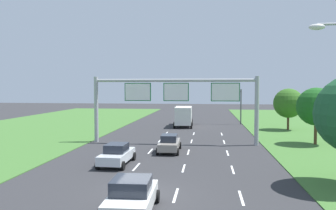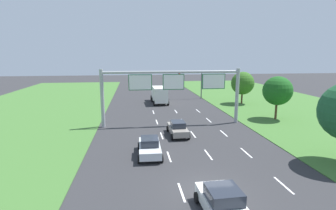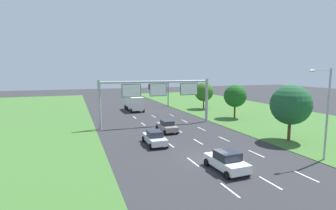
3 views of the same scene
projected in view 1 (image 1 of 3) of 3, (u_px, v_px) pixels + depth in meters
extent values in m
plane|color=#2D2D30|center=(144.00, 194.00, 17.99)|extent=(200.00, 200.00, 0.00)
cube|color=white|center=(113.00, 193.00, 18.20)|extent=(0.14, 2.40, 0.01)
cube|color=white|center=(136.00, 167.00, 24.15)|extent=(0.14, 2.40, 0.01)
cube|color=white|center=(150.00, 151.00, 30.10)|extent=(0.14, 2.40, 0.01)
cube|color=white|center=(160.00, 141.00, 36.05)|extent=(0.14, 2.40, 0.01)
cube|color=white|center=(167.00, 133.00, 41.99)|extent=(0.14, 2.40, 0.01)
cube|color=white|center=(176.00, 195.00, 17.78)|extent=(0.14, 2.40, 0.01)
cube|color=white|center=(184.00, 168.00, 23.73)|extent=(0.14, 2.40, 0.01)
cube|color=white|center=(188.00, 152.00, 29.68)|extent=(0.14, 2.40, 0.01)
cube|color=white|center=(192.00, 141.00, 35.63)|extent=(0.14, 2.40, 0.01)
cube|color=white|center=(194.00, 134.00, 41.58)|extent=(0.14, 2.40, 0.01)
cube|color=white|center=(241.00, 198.00, 17.37)|extent=(0.14, 2.40, 0.01)
cube|color=white|center=(233.00, 170.00, 23.31)|extent=(0.14, 2.40, 0.01)
cube|color=white|center=(227.00, 153.00, 29.26)|extent=(0.14, 2.40, 0.01)
cube|color=white|center=(224.00, 142.00, 35.21)|extent=(0.14, 2.40, 0.01)
cube|color=white|center=(222.00, 134.00, 41.16)|extent=(0.14, 2.40, 0.01)
cube|color=white|center=(132.00, 199.00, 15.19)|extent=(2.08, 4.25, 0.69)
cube|color=#232833|center=(131.00, 185.00, 15.05)|extent=(1.78, 1.90, 0.67)
cylinder|color=black|center=(119.00, 195.00, 16.83)|extent=(0.24, 0.65, 0.64)
cylinder|color=black|center=(157.00, 196.00, 16.66)|extent=(0.24, 0.65, 0.64)
cube|color=silver|center=(117.00, 156.00, 24.86)|extent=(1.90, 4.37, 0.65)
cube|color=#232833|center=(117.00, 148.00, 24.78)|extent=(1.53, 1.91, 0.62)
cylinder|color=black|center=(112.00, 156.00, 26.60)|extent=(0.23, 0.64, 0.64)
cylinder|color=black|center=(134.00, 156.00, 26.34)|extent=(0.23, 0.64, 0.64)
cylinder|color=black|center=(98.00, 165.00, 23.40)|extent=(0.23, 0.64, 0.64)
cylinder|color=black|center=(123.00, 166.00, 23.14)|extent=(0.23, 0.64, 0.64)
cube|color=gray|center=(169.00, 145.00, 29.84)|extent=(1.78, 4.34, 0.65)
cube|color=#232833|center=(169.00, 138.00, 29.70)|extent=(1.43, 1.94, 0.61)
cylinder|color=black|center=(162.00, 145.00, 31.54)|extent=(0.23, 0.64, 0.64)
cylinder|color=black|center=(180.00, 145.00, 31.36)|extent=(0.23, 0.64, 0.64)
cylinder|color=black|center=(158.00, 151.00, 28.36)|extent=(0.23, 0.64, 0.64)
cylinder|color=black|center=(178.00, 152.00, 28.18)|extent=(0.23, 0.64, 0.64)
cube|color=silver|center=(184.00, 115.00, 52.08)|extent=(2.25, 2.16, 2.20)
cube|color=silver|center=(183.00, 115.00, 48.47)|extent=(2.49, 4.91, 2.55)
cylinder|color=black|center=(178.00, 121.00, 52.74)|extent=(0.30, 0.91, 0.90)
cylinder|color=black|center=(192.00, 121.00, 52.53)|extent=(0.30, 0.91, 0.90)
cylinder|color=black|center=(176.00, 123.00, 50.46)|extent=(0.30, 0.91, 0.90)
cylinder|color=black|center=(192.00, 123.00, 50.24)|extent=(0.30, 0.91, 0.90)
cylinder|color=black|center=(174.00, 125.00, 46.84)|extent=(0.30, 0.91, 0.90)
cylinder|color=black|center=(191.00, 125.00, 46.61)|extent=(0.30, 0.91, 0.90)
cylinder|color=#9EA0A5|center=(96.00, 110.00, 35.06)|extent=(0.44, 0.44, 7.00)
cylinder|color=#9EA0A5|center=(257.00, 111.00, 33.06)|extent=(0.44, 0.44, 7.00)
cylinder|color=#9EA0A5|center=(174.00, 80.00, 33.89)|extent=(16.80, 0.32, 0.32)
cube|color=#0C5B28|center=(138.00, 92.00, 34.42)|extent=(2.80, 0.12, 1.89)
cube|color=white|center=(138.00, 92.00, 34.35)|extent=(2.64, 0.01, 1.73)
cube|color=#0C5B28|center=(176.00, 92.00, 33.93)|extent=(2.63, 0.12, 1.89)
cube|color=white|center=(176.00, 92.00, 33.87)|extent=(2.47, 0.01, 1.73)
cube|color=#0C5B28|center=(225.00, 92.00, 33.33)|extent=(2.92, 0.12, 1.89)
cube|color=white|center=(225.00, 92.00, 33.27)|extent=(2.76, 0.01, 1.73)
cylinder|color=#47494F|center=(241.00, 107.00, 52.03)|extent=(0.20, 0.20, 5.60)
cylinder|color=#47494F|center=(227.00, 91.00, 52.17)|extent=(4.50, 0.14, 0.14)
cube|color=black|center=(212.00, 95.00, 52.47)|extent=(0.32, 0.36, 1.10)
sphere|color=red|center=(213.00, 93.00, 52.25)|extent=(0.22, 0.22, 0.22)
sphere|color=orange|center=(212.00, 95.00, 52.27)|extent=(0.22, 0.22, 0.22)
sphere|color=green|center=(212.00, 98.00, 52.29)|extent=(0.22, 0.22, 0.22)
ellipsoid|color=silver|center=(317.00, 27.00, 12.95)|extent=(0.64, 0.32, 0.24)
cylinder|color=#513823|center=(315.00, 133.00, 33.41)|extent=(0.30, 0.30, 2.47)
sphere|color=#1A551B|center=(316.00, 107.00, 33.27)|extent=(3.88, 3.88, 3.88)
cylinder|color=#513823|center=(288.00, 122.00, 44.81)|extent=(0.30, 0.30, 2.21)
sphere|color=#2F5F1D|center=(288.00, 103.00, 44.67)|extent=(4.02, 4.02, 4.02)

